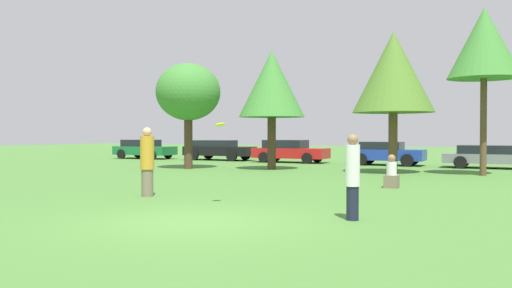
# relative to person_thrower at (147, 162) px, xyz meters

# --- Properties ---
(ground_plane) EXTENTS (120.00, 120.00, 0.00)m
(ground_plane) POSITION_rel_person_thrower_xyz_m (3.43, -2.72, -0.94)
(ground_plane) COLOR #477A33
(person_thrower) EXTENTS (0.37, 0.37, 1.86)m
(person_thrower) POSITION_rel_person_thrower_xyz_m (0.00, 0.00, 0.00)
(person_thrower) COLOR #726651
(person_thrower) RESTS_ON ground
(person_catcher) EXTENTS (0.28, 0.28, 1.68)m
(person_catcher) POSITION_rel_person_thrower_xyz_m (6.08, -1.18, -0.07)
(person_catcher) COLOR #191E33
(person_catcher) RESTS_ON ground
(frisbee) EXTENTS (0.24, 0.24, 0.11)m
(frisbee) POSITION_rel_person_thrower_xyz_m (2.69, -0.62, 0.96)
(frisbee) COLOR yellow
(bystander_sitting) EXTENTS (0.42, 0.35, 1.04)m
(bystander_sitting) POSITION_rel_person_thrower_xyz_m (5.24, 5.31, -0.50)
(bystander_sitting) COLOR #726651
(bystander_sitting) RESTS_ON ground
(tree_0) EXTENTS (3.08, 3.08, 5.04)m
(tree_0) POSITION_rel_person_thrower_xyz_m (-5.54, 9.68, 2.70)
(tree_0) COLOR #473323
(tree_0) RESTS_ON ground
(tree_1) EXTENTS (3.11, 3.11, 5.57)m
(tree_1) POSITION_rel_person_thrower_xyz_m (-1.82, 11.17, 3.04)
(tree_1) COLOR #473323
(tree_1) RESTS_ON ground
(tree_2) EXTENTS (3.43, 3.43, 6.02)m
(tree_2) POSITION_rel_person_thrower_xyz_m (3.78, 11.50, 3.34)
(tree_2) COLOR brown
(tree_2) RESTS_ON ground
(tree_3) EXTENTS (2.83, 2.83, 6.72)m
(tree_3) POSITION_rel_person_thrower_xyz_m (7.30, 11.86, 4.33)
(tree_3) COLOR brown
(tree_3) RESTS_ON ground
(parked_car_green) EXTENTS (4.17, 1.98, 1.27)m
(parked_car_green) POSITION_rel_person_thrower_xyz_m (-14.17, 16.71, -0.27)
(parked_car_green) COLOR #196633
(parked_car_green) RESTS_ON ground
(parked_car_black) EXTENTS (4.49, 2.06, 1.26)m
(parked_car_black) POSITION_rel_person_thrower_xyz_m (-8.67, 17.37, -0.25)
(parked_car_black) COLOR black
(parked_car_black) RESTS_ON ground
(parked_car_red) EXTENTS (4.37, 1.95, 1.31)m
(parked_car_red) POSITION_rel_person_thrower_xyz_m (-3.59, 17.03, -0.26)
(parked_car_red) COLOR red
(parked_car_red) RESTS_ON ground
(parked_car_blue) EXTENTS (3.88, 1.97, 1.25)m
(parked_car_blue) POSITION_rel_person_thrower_xyz_m (2.07, 17.02, -0.28)
(parked_car_blue) COLOR #1E389E
(parked_car_blue) RESTS_ON ground
(parked_car_grey) EXTENTS (4.55, 2.11, 1.12)m
(parked_car_grey) POSITION_rel_person_thrower_xyz_m (7.21, 16.88, -0.34)
(parked_car_grey) COLOR slate
(parked_car_grey) RESTS_ON ground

